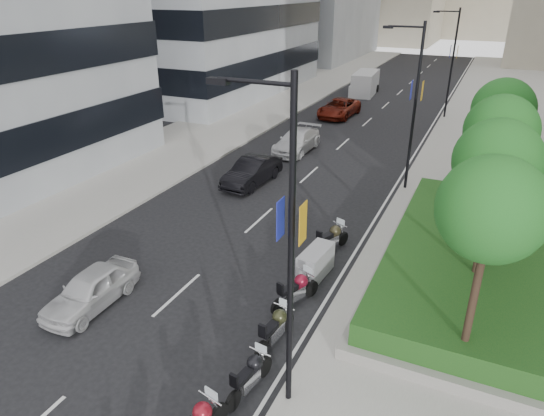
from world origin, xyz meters
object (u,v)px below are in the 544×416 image
Objects in this scene: motorcycle_3 at (276,328)px; delivery_van at (365,84)px; motorcycle_6 at (331,238)px; car_b at (252,171)px; motorcycle_4 at (296,290)px; car_a at (91,289)px; car_c at (297,141)px; lamp_post_1 at (413,100)px; lamp_post_2 at (451,58)px; car_d at (339,108)px; motorcycle_2 at (250,375)px; lamp_post_0 at (285,240)px; motorcycle_5 at (316,263)px.

delivery_van is at bearing 17.32° from motorcycle_3.
delivery_van reaches higher than motorcycle_3.
motorcycle_6 is 0.47× the size of car_b.
car_a is at bearing 137.42° from motorcycle_4.
car_a is at bearing 160.70° from motorcycle_6.
car_c reaches higher than motorcycle_4.
lamp_post_1 is 4.11× the size of motorcycle_4.
lamp_post_2 is 3.95× the size of motorcycle_3.
car_d is (-0.30, 17.59, 0.01)m from car_b.
motorcycle_4 is at bearing 24.30° from car_a.
car_c is at bearing 26.52° from motorcycle_3.
motorcycle_3 is 0.41× the size of car_d.
motorcycle_3 is 0.49× the size of car_b.
delivery_van is (-0.88, 40.99, 0.41)m from car_a.
lamp_post_1 and lamp_post_2 have the same top height.
car_b is at bearing 89.90° from car_a.
delivery_van is (-7.55, 37.89, 0.47)m from motorcycle_4.
motorcycle_4 is 0.55× the size of car_a.
motorcycle_2 is 0.98× the size of motorcycle_4.
lamp_post_0 is 43.28m from delivery_van.
lamp_post_1 is at bearing 22.93° from car_b.
car_c is 21.19m from delivery_van.
motorcycle_3 is 30.60m from car_d.
lamp_post_1 is 1.62× the size of car_d.
motorcycle_5 is 26.38m from car_d.
lamp_post_0 is 4.60m from motorcycle_2.
car_c is (-8.10, 20.99, -4.33)m from lamp_post_0.
lamp_post_2 is 33.26m from motorcycle_3.
motorcycle_3 is 6.92m from car_a.
motorcycle_4 is 12.02m from car_b.
car_c is at bearing 44.46° from motorcycle_4.
car_b is at bearing -86.27° from car_d.
motorcycle_2 is 6.47m from motorcycle_5.
lamp_post_2 reaches higher than car_a.
motorcycle_4 is 7.35m from car_a.
motorcycle_6 is at bearing -36.30° from car_b.
lamp_post_2 is 10.01m from car_d.
car_b is (-8.14, -2.81, -4.30)m from lamp_post_1.
motorcycle_5 is (-1.37, 6.36, -4.47)m from lamp_post_0.
lamp_post_1 reaches higher than car_d.
motorcycle_5 is 0.37× the size of delivery_van.
motorcycle_2 is at bearing -154.39° from motorcycle_6.
car_a is at bearing 132.98° from motorcycle_5.
lamp_post_0 is 3.95× the size of motorcycle_3.
lamp_post_1 is 9.67m from motorcycle_6.
lamp_post_2 is at bearing 19.96° from motorcycle_4.
lamp_post_1 reaches higher than motorcycle_2.
motorcycle_5 is 2.17m from motorcycle_6.
lamp_post_0 is at bearing -162.80° from motorcycle_5.
motorcycle_4 is 0.39× the size of delivery_van.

